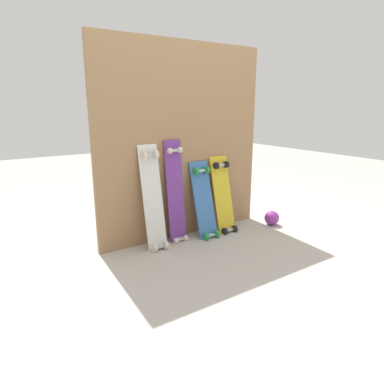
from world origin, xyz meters
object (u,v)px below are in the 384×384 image
at_px(skateboard_purple, 176,195).
at_px(skateboard_blue, 204,203).
at_px(skateboard_white, 153,201).
at_px(rubber_ball, 272,218).
at_px(skateboard_yellow, 223,198).

relative_size(skateboard_purple, skateboard_blue, 1.29).
bearing_deg(skateboard_white, rubber_ball, -8.05).
relative_size(skateboard_white, skateboard_blue, 1.25).
height_order(skateboard_purple, rubber_ball, skateboard_purple).
relative_size(skateboard_white, skateboard_yellow, 1.20).
distance_m(skateboard_white, skateboard_yellow, 0.75).
distance_m(skateboard_white, skateboard_purple, 0.24).
xyz_separation_m(skateboard_purple, skateboard_blue, (0.27, -0.06, -0.10)).
xyz_separation_m(skateboard_white, rubber_ball, (1.26, -0.18, -0.34)).
bearing_deg(skateboard_purple, rubber_ball, -11.97).
bearing_deg(skateboard_yellow, skateboard_blue, -177.38).
distance_m(skateboard_white, skateboard_blue, 0.53).
xyz_separation_m(skateboard_blue, skateboard_yellow, (0.23, 0.01, 0.01)).
height_order(skateboard_purple, skateboard_yellow, skateboard_purple).
height_order(skateboard_purple, skateboard_blue, skateboard_purple).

